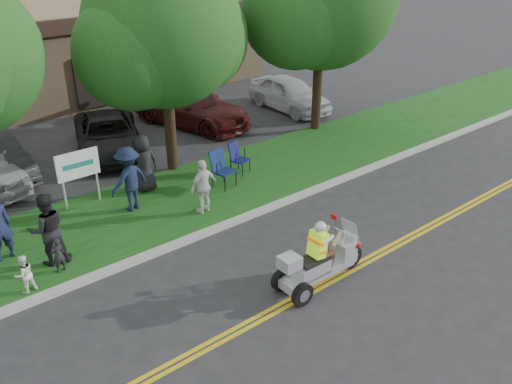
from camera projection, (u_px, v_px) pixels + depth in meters
ground at (314, 271)px, 12.92m from camera, size 120.00×120.00×0.00m
centerline_near at (332, 282)px, 12.51m from camera, size 60.00×0.10×0.01m
centerline_far at (327, 279)px, 12.63m from camera, size 60.00×0.10×0.01m
curb at (237, 220)px, 15.00m from camera, size 60.00×0.25×0.12m
grass_verge at (194, 194)px, 16.50m from camera, size 60.00×4.00×0.10m
commercial_building at (69, 48)px, 26.30m from camera, size 18.00×8.20×4.00m
tree_mid at (164, 35)px, 16.27m from camera, size 5.88×4.80×7.05m
business_sign at (78, 168)px, 15.28m from camera, size 1.25×0.06×1.75m
trike_scooter at (319, 263)px, 12.22m from camera, size 2.51×0.84×1.65m
lawn_chair_a at (221, 166)px, 16.63m from camera, size 0.75×0.77×1.17m
lawn_chair_b at (237, 156)px, 17.58m from camera, size 0.70×0.72×1.02m
spectator_adult_mid at (48, 229)px, 12.69m from camera, size 0.99×0.83×1.82m
spectator_adult_right at (203, 186)px, 15.05m from camera, size 0.97×0.51×1.57m
spectator_chair_a at (129, 179)px, 15.11m from camera, size 1.34×0.96×1.88m
spectator_chair_b at (144, 163)px, 16.25m from camera, size 0.92×0.66×1.76m
child_left at (58, 255)px, 12.55m from camera, size 0.35×0.25×0.88m
child_right at (24, 274)px, 11.85m from camera, size 0.49×0.41×0.91m
parked_car_mid at (108, 135)px, 19.35m from camera, size 3.73×5.23×1.32m
parked_car_right at (191, 106)px, 22.02m from camera, size 3.53×5.66×1.53m
parked_car_far_right at (289, 93)px, 23.82m from camera, size 1.96×4.39×1.46m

